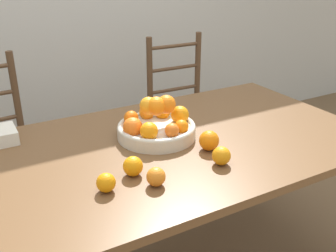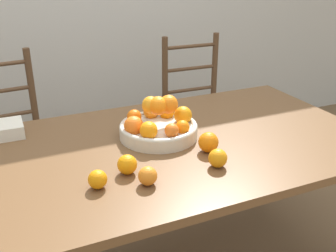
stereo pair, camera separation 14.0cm
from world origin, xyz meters
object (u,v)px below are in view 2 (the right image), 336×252
(orange_loose_3, at_px, (127,164))
(fruit_bowl, at_px, (158,125))
(orange_loose_1, at_px, (218,158))
(chair_left, at_px, (10,147))
(orange_loose_0, at_px, (98,179))
(orange_loose_2, at_px, (208,142))
(orange_loose_4, at_px, (148,176))
(chair_right, at_px, (198,115))

(orange_loose_3, bearing_deg, fruit_bowl, 47.74)
(orange_loose_1, bearing_deg, chair_left, 122.89)
(orange_loose_0, bearing_deg, fruit_bowl, 40.77)
(orange_loose_0, relative_size, orange_loose_3, 0.91)
(fruit_bowl, distance_m, orange_loose_3, 0.34)
(orange_loose_3, xyz_separation_m, chair_left, (-0.39, 1.01, -0.31))
(orange_loose_1, distance_m, orange_loose_3, 0.34)
(orange_loose_2, relative_size, orange_loose_4, 1.23)
(orange_loose_0, bearing_deg, chair_left, 103.84)
(fruit_bowl, bearing_deg, chair_left, 128.84)
(orange_loose_0, bearing_deg, orange_loose_2, 10.26)
(orange_loose_3, relative_size, chair_right, 0.07)
(orange_loose_0, relative_size, orange_loose_4, 0.99)
(orange_loose_3, bearing_deg, orange_loose_1, -15.43)
(orange_loose_0, xyz_separation_m, orange_loose_3, (0.12, 0.05, 0.00))
(orange_loose_3, bearing_deg, orange_loose_2, 5.52)
(fruit_bowl, relative_size, orange_loose_3, 4.66)
(orange_loose_1, xyz_separation_m, chair_right, (0.51, 1.10, -0.31))
(orange_loose_3, relative_size, chair_left, 0.07)
(orange_loose_2, height_order, chair_right, chair_right)
(orange_loose_4, xyz_separation_m, chair_left, (-0.43, 1.11, -0.31))
(fruit_bowl, distance_m, chair_right, 1.03)
(orange_loose_0, relative_size, orange_loose_2, 0.80)
(fruit_bowl, height_order, orange_loose_4, fruit_bowl)
(orange_loose_1, distance_m, orange_loose_4, 0.29)
(orange_loose_1, distance_m, orange_loose_2, 0.13)
(orange_loose_3, height_order, chair_right, chair_right)
(orange_loose_0, bearing_deg, chair_right, 47.90)
(orange_loose_0, height_order, chair_right, chair_right)
(orange_loose_1, height_order, orange_loose_4, orange_loose_1)
(chair_right, bearing_deg, fruit_bowl, -127.20)
(orange_loose_3, distance_m, orange_loose_4, 0.11)
(orange_loose_1, bearing_deg, orange_loose_2, 76.59)
(orange_loose_2, bearing_deg, orange_loose_0, -169.74)
(orange_loose_0, height_order, orange_loose_2, orange_loose_2)
(orange_loose_0, distance_m, chair_left, 1.14)
(orange_loose_2, bearing_deg, orange_loose_3, -174.48)
(chair_left, height_order, chair_right, same)
(orange_loose_0, relative_size, chair_right, 0.07)
(fruit_bowl, relative_size, orange_loose_1, 4.76)
(orange_loose_0, xyz_separation_m, orange_loose_2, (0.48, 0.09, 0.01))
(orange_loose_1, distance_m, chair_left, 1.35)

